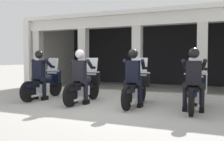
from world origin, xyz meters
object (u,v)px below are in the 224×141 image
object	(u,v)px
motorcycle_far_left	(45,83)
police_officer_center_left	(80,72)
motorcycle_center_left	(85,86)
police_officer_far_right	(194,74)
motorcycle_center_right	(136,87)
police_officer_center_right	(133,73)
motorcycle_far_right	(194,90)
police_officer_far_left	(39,71)

from	to	relation	value
motorcycle_far_left	police_officer_center_left	world-z (taller)	police_officer_center_left
motorcycle_center_left	police_officer_far_right	world-z (taller)	police_officer_far_right
police_officer_center_left	motorcycle_center_right	world-z (taller)	police_officer_center_left
motorcycle_center_right	police_officer_center_right	world-z (taller)	police_officer_center_right
motorcycle_far_left	motorcycle_center_right	xyz separation A→B (m)	(3.16, 0.01, 0.00)
police_officer_center_left	police_officer_center_right	size ratio (longest dim) A/B	1.00
motorcycle_far_left	police_officer_center_right	xyz separation A→B (m)	(3.15, -0.27, 0.44)
motorcycle_center_right	motorcycle_far_right	distance (m)	1.58
motorcycle_center_right	motorcycle_far_left	bearing A→B (deg)	-173.16
motorcycle_center_left	motorcycle_far_right	xyz separation A→B (m)	(3.16, 0.12, 0.00)
motorcycle_far_right	police_officer_far_right	distance (m)	0.52
motorcycle_center_left	police_officer_far_right	xyz separation A→B (m)	(3.15, -0.16, 0.44)
motorcycle_center_left	motorcycle_center_right	bearing A→B (deg)	9.73
police_officer_far_left	police_officer_center_right	size ratio (longest dim) A/B	1.00
police_officer_center_left	police_officer_center_right	distance (m)	1.58
motorcycle_center_left	police_officer_center_right	xyz separation A→B (m)	(1.58, -0.13, 0.44)
police_officer_center_left	police_officer_far_right	bearing A→B (deg)	6.47
police_officer_far_right	motorcycle_far_left	bearing A→B (deg)	-173.49
police_officer_far_left	police_officer_center_right	distance (m)	3.16
motorcycle_far_right	police_officer_far_left	bearing A→B (deg)	-166.63
motorcycle_center_left	police_officer_center_left	world-z (taller)	police_officer_center_left
police_officer_far_right	police_officer_center_right	bearing A→B (deg)	-170.89
motorcycle_center_right	motorcycle_far_right	xyz separation A→B (m)	(1.58, -0.03, 0.00)
motorcycle_far_left	police_officer_far_left	world-z (taller)	police_officer_far_left
motorcycle_far_left	police_officer_center_right	world-z (taller)	police_officer_center_right
police_officer_center_left	motorcycle_far_right	distance (m)	3.21
police_officer_far_left	motorcycle_center_right	bearing A→B (deg)	14.81
motorcycle_far_left	police_officer_far_left	distance (m)	0.52
motorcycle_center_left	motorcycle_far_right	world-z (taller)	same
police_officer_far_left	police_officer_center_right	bearing A→B (deg)	9.67
police_officer_far_left	motorcycle_far_right	bearing A→B (deg)	12.69
motorcycle_far_left	motorcycle_center_left	xyz separation A→B (m)	(1.58, -0.14, 0.00)
motorcycle_far_left	police_officer_center_left	size ratio (longest dim) A/B	1.29
police_officer_far_left	motorcycle_far_right	size ratio (longest dim) A/B	0.78
police_officer_center_left	police_officer_far_right	size ratio (longest dim) A/B	1.00
police_officer_far_right	police_officer_far_left	bearing A→B (deg)	-170.06
motorcycle_far_right	police_officer_far_right	size ratio (longest dim) A/B	1.29
motorcycle_far_left	motorcycle_far_right	xyz separation A→B (m)	(4.73, -0.02, 0.00)
motorcycle_center_right	police_officer_center_right	xyz separation A→B (m)	(-0.00, -0.28, 0.44)
police_officer_far_left	police_officer_far_right	world-z (taller)	same
motorcycle_far_left	police_officer_far_right	distance (m)	4.76
police_officer_far_left	motorcycle_center_right	size ratio (longest dim) A/B	0.78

